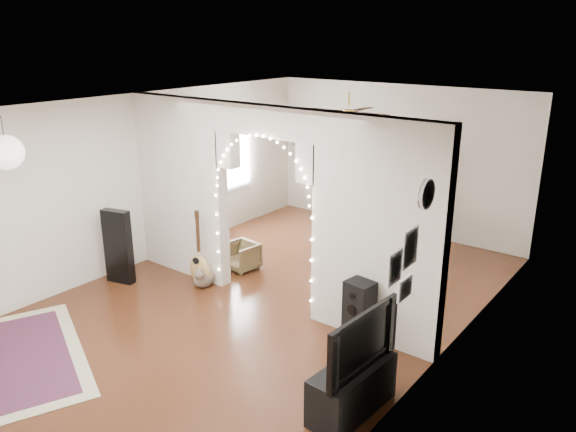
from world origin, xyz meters
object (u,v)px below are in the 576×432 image
Objects in this scene: media_console at (352,389)px; dining_table at (375,204)px; acoustic_guitar at (199,258)px; floor_speaker at (359,313)px; dining_chair_left at (241,256)px; dining_chair_right at (400,238)px; bookcase at (370,184)px.

media_console is 4.91m from dining_table.
media_console is (3.29, -1.13, -0.18)m from acoustic_guitar.
acoustic_guitar is 2.69m from floor_speaker.
floor_speaker is 1.29m from media_console.
dining_chair_right is (1.64, 2.21, 0.02)m from dining_chair_left.
media_console is at bearing -77.88° from bookcase.
media_console is 1.87× the size of dining_chair_right.
floor_speaker reaches higher than dining_table.
bookcase is 3.07m from dining_chair_left.
dining_chair_right is at bearing -51.01° from bookcase.
dining_table is (-2.19, 4.38, 0.43)m from media_console.
bookcase is 3.62× the size of dining_chair_left.
acoustic_guitar is at bearing -89.16° from dining_chair_left.
bookcase is at bearing 140.07° from dining_chair_right.
media_console is 3.75m from dining_chair_left.
dining_table is 2.47× the size of dining_chair_right.
bookcase reaches higher than dining_chair_right.
bookcase reaches higher than acoustic_guitar.
dining_table is 0.80m from dining_chair_right.
dining_chair_left is 0.90× the size of dining_chair_right.
dining_chair_left is at bearing 152.60° from media_console.
bookcase is at bearing 121.88° from media_console.
floor_speaker is (2.69, -0.00, -0.02)m from acoustic_guitar.
acoustic_guitar reaches higher than dining_table.
dining_chair_left is at bearing -117.57° from bookcase.
dining_chair_right is at bearing 60.30° from dining_chair_left.
dining_chair_left is (-3.20, 1.95, -0.03)m from media_console.
floor_speaker is 0.46× the size of bookcase.
acoustic_guitar is at bearing -118.71° from dining_table.
acoustic_guitar is 1.83× the size of dining_chair_right.
dining_chair_left is at bearing 71.75° from acoustic_guitar.
bookcase is at bearing 118.53° from dining_table.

